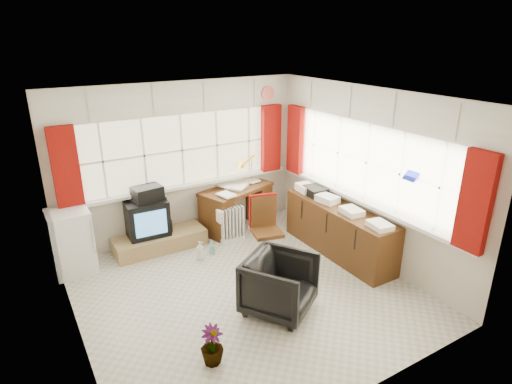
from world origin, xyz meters
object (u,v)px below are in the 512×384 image
Objects in this scene: task_chair at (265,226)px; crt_tv at (146,217)px; desk at (237,205)px; desk_lamp at (251,163)px; office_chair at (280,285)px; credenza at (339,229)px; radiator at (232,228)px; tv_bench at (160,241)px; mini_fridge at (71,241)px.

task_chair reaches higher than crt_tv.
desk_lamp reaches higher than desk.
office_chair is 1.74m from credenza.
radiator is at bearing -125.85° from desk.
crt_tv reaches higher than tv_bench.
tv_bench is 2.20× the size of crt_tv.
desk_lamp is at bearing 8.47° from tv_bench.
office_chair is at bearing -113.99° from task_chair.
radiator is 0.92× the size of crt_tv.
task_chair is (-0.18, -1.18, 0.12)m from desk.
desk_lamp is at bearing 24.93° from desk.
office_chair is at bearing -100.93° from radiator.
task_chair is at bearing 158.44° from credenza.
office_chair is 1.23× the size of crt_tv.
credenza is at bearing -34.22° from crt_tv.
desk_lamp is 0.60× the size of office_chair.
credenza is (1.57, 0.74, 0.04)m from office_chair.
credenza reaches higher than radiator.
desk_lamp is 2.05m from tv_bench.
task_chair is at bearing -98.60° from desk.
desk_lamp is 0.73× the size of crt_tv.
desk_lamp is 0.79× the size of radiator.
radiator is (-0.15, 0.73, -0.29)m from task_chair.
desk_lamp is 3.13m from mini_fridge.
tv_bench is (-0.71, 2.26, -0.23)m from office_chair.
radiator is 0.42× the size of tv_bench.
radiator is 1.14m from tv_bench.
crt_tv reaches higher than radiator.
desk reaches higher than office_chair.
desk_lamp is at bearing 4.12° from crt_tv.
crt_tv is at bearing 6.78° from mini_fridge.
credenza is at bearing -21.56° from task_chair.
radiator is at bearing 46.08° from office_chair.
tv_bench is (-1.81, -0.27, -0.92)m from desk_lamp.
desk is 1.78× the size of office_chair.
desk_lamp is 0.51× the size of mini_fridge.
office_chair is 0.56× the size of tv_bench.
credenza is 3.15× the size of crt_tv.
desk_lamp is 0.33× the size of tv_bench.
desk_lamp is at bearing 5.08° from mini_fridge.
desk_lamp is 0.47× the size of task_chair.
mini_fridge is at bearing -178.22° from desk.
task_chair reaches higher than desk.
radiator is at bearing 136.53° from credenza.
credenza reaches higher than crt_tv.
crt_tv reaches higher than office_chair.
task_chair reaches higher than office_chair.
desk_lamp reaches higher than crt_tv.
desk_lamp is 1.96m from credenza.
task_chair is 1.28m from office_chair.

